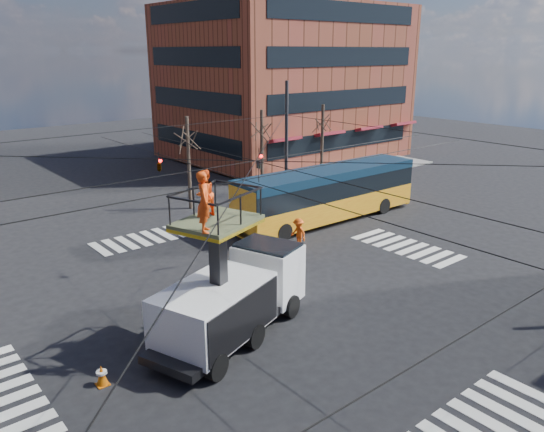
{
  "coord_description": "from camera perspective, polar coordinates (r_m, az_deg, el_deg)",
  "views": [
    {
      "loc": [
        -12.17,
        -15.7,
        9.9
      ],
      "look_at": [
        1.82,
        1.25,
        3.04
      ],
      "focal_mm": 35.0,
      "sensor_mm": 36.0,
      "label": 1
    }
  ],
  "objects": [
    {
      "name": "ground",
      "position": [
        22.2,
        -1.59,
        -9.16
      ],
      "size": [
        120.0,
        120.0,
        0.0
      ],
      "primitive_type": "plane",
      "color": "black",
      "rests_on": "ground"
    },
    {
      "name": "sidewalk_ne",
      "position": [
        50.44,
        2.53,
        6.06
      ],
      "size": [
        18.0,
        18.0,
        0.12
      ],
      "primitive_type": "cube",
      "color": "slate",
      "rests_on": "ground"
    },
    {
      "name": "crosswalks",
      "position": [
        22.19,
        -1.59,
        -9.14
      ],
      "size": [
        22.4,
        22.4,
        0.02
      ],
      "primitive_type": null,
      "color": "silver",
      "rests_on": "ground"
    },
    {
      "name": "building_ne",
      "position": [
        52.43,
        1.21,
        14.16
      ],
      "size": [
        20.06,
        16.06,
        14.0
      ],
      "color": "brown",
      "rests_on": "ground"
    },
    {
      "name": "overhead_network",
      "position": [
        20.91,
        -2.53,
        1.75
      ],
      "size": [
        24.24,
        24.24,
        8.0
      ],
      "color": "#2D2D30",
      "rests_on": "ground"
    },
    {
      "name": "tree_a",
      "position": [
        34.28,
        -9.07,
        8.27
      ],
      "size": [
        2.0,
        2.0,
        6.0
      ],
      "color": "#382B21",
      "rests_on": "ground"
    },
    {
      "name": "tree_b",
      "position": [
        37.65,
        -1.11,
        9.28
      ],
      "size": [
        2.0,
        2.0,
        6.0
      ],
      "color": "#382B21",
      "rests_on": "ground"
    },
    {
      "name": "tree_c",
      "position": [
        41.61,
        5.47,
        9.97
      ],
      "size": [
        2.0,
        2.0,
        6.0
      ],
      "color": "#382B21",
      "rests_on": "ground"
    },
    {
      "name": "utility_truck",
      "position": [
        19.0,
        -4.27,
        -7.06
      ],
      "size": [
        7.37,
        4.49,
        6.49
      ],
      "rotation": [
        0.0,
        0.0,
        0.34
      ],
      "color": "black",
      "rests_on": "ground"
    },
    {
      "name": "city_bus",
      "position": [
        32.1,
        6.03,
        2.48
      ],
      "size": [
        12.75,
        2.83,
        3.2
      ],
      "rotation": [
        0.0,
        0.0,
        -0.02
      ],
      "color": "orange",
      "rests_on": "ground"
    },
    {
      "name": "traffic_cone",
      "position": [
        17.85,
        -17.85,
        -15.98
      ],
      "size": [
        0.36,
        0.36,
        0.68
      ],
      "primitive_type": "cone",
      "color": "#D86309",
      "rests_on": "ground"
    },
    {
      "name": "worker_ground",
      "position": [
        20.26,
        -9.94,
        -9.65
      ],
      "size": [
        0.74,
        1.01,
        1.6
      ],
      "primitive_type": "imported",
      "rotation": [
        0.0,
        0.0,
        1.14
      ],
      "color": "orange",
      "rests_on": "ground"
    },
    {
      "name": "flagger",
      "position": [
        27.69,
        2.86,
        -1.86
      ],
      "size": [
        0.61,
        1.05,
        1.61
      ],
      "primitive_type": "imported",
      "rotation": [
        0.0,
        0.0,
        -1.58
      ],
      "color": "#E34A0E",
      "rests_on": "ground"
    }
  ]
}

